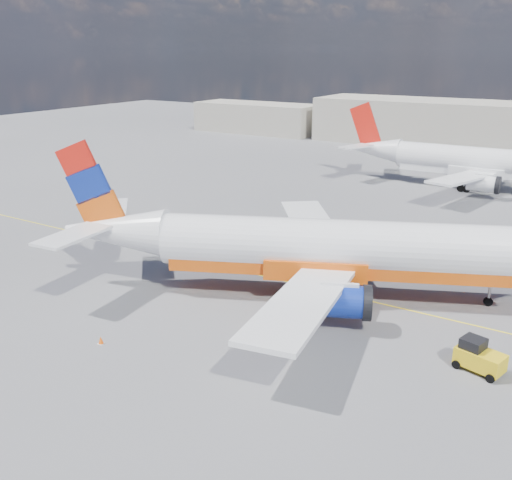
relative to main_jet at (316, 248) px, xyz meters
The scene contains 7 objects.
ground 5.23m from the main_jet, 152.46° to the right, with size 240.00×240.00×0.00m, color #5C5C61.
taxi_line 5.09m from the main_jet, 159.08° to the left, with size 70.00×0.15×0.01m, color yellow.
terminal_annex 85.28m from the main_jet, 124.51° to the left, with size 26.00×10.00×6.00m, color #ABA493.
main_jet is the anchor object (origin of this frame).
second_jet 40.47m from the main_jet, 86.21° to the left, with size 33.46×26.47×10.14m.
gse_tug 13.11m from the main_jet, 19.30° to the right, with size 2.79×2.13×1.80m.
traffic_cone 15.61m from the main_jet, 120.73° to the right, with size 0.35×0.35×0.50m.
Camera 1 is at (19.57, -32.35, 16.85)m, focal length 40.00 mm.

